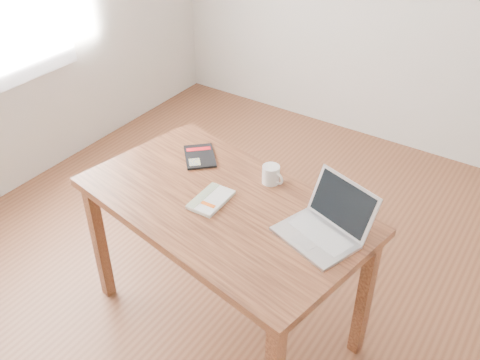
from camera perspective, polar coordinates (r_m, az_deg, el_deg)
The scene contains 6 objects.
room at distance 2.06m, azimuth 2.36°, elevation 12.51°, with size 4.04×4.04×2.70m.
desk at distance 2.35m, azimuth -1.83°, elevation -4.09°, with size 1.37×0.93×0.75m.
white_guidebook at distance 2.30m, azimuth -3.11°, elevation -2.11°, with size 0.13×0.21×0.02m.
black_guidebook at distance 2.59m, azimuth -4.32°, elevation 2.54°, with size 0.25×0.25×0.01m.
laptop at distance 2.13m, azimuth 9.07°, elevation -4.78°, with size 0.38×0.37×0.20m.
coffee_mug at distance 2.39m, azimuth 3.36°, elevation 0.61°, with size 0.11×0.08×0.08m.
Camera 1 is at (0.92, -1.63, 2.15)m, focal length 40.00 mm.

